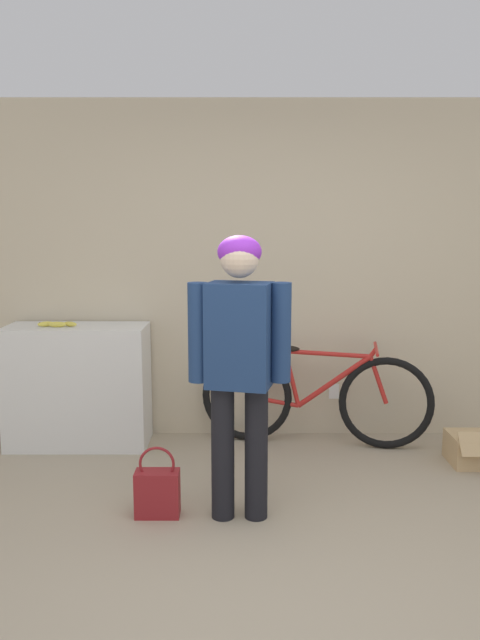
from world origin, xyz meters
The scene contains 8 objects.
ground_plane centered at (0.00, 0.00, 0.00)m, with size 14.00×14.00×0.00m, color tan.
wall_back centered at (0.00, 2.39, 1.30)m, with size 8.00×0.07×2.60m.
side_shelf centered at (-1.43, 2.11, 0.46)m, with size 1.05×0.45×0.92m.
person centered at (-0.20, 0.92, 0.98)m, with size 0.57×0.32×1.61m.
bicycle centered at (0.37, 2.11, 0.37)m, with size 1.74×0.48×0.77m.
banana centered at (-1.55, 2.07, 0.94)m, with size 0.30×0.09×0.04m.
handbag centered at (-0.68, 0.93, 0.15)m, with size 0.26×0.13×0.42m.
cardboard_box centered at (1.47, 1.73, 0.11)m, with size 0.39×0.38×0.27m.
Camera 1 is at (-0.20, -2.46, 1.68)m, focal length 35.00 mm.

